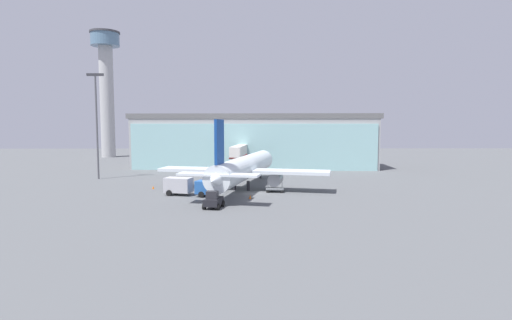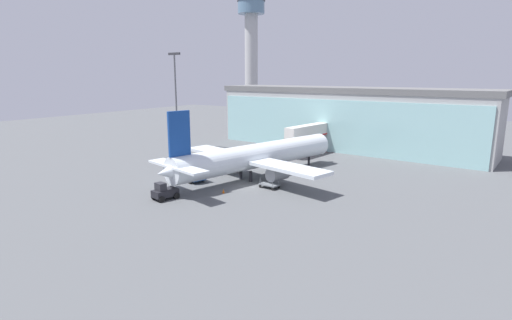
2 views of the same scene
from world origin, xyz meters
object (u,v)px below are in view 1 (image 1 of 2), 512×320
(catering_truck, at_px, (187,186))
(safety_cone_nose, at_px, (250,197))
(safety_cone_wingtip, at_px, (153,187))
(pushback_tug, at_px, (213,201))
(control_tower, at_px, (106,80))
(apron_light_mast, at_px, (97,118))
(airplane, at_px, (244,168))
(jet_bridge, at_px, (239,152))
(baggage_cart, at_px, (275,189))

(catering_truck, height_order, safety_cone_nose, catering_truck)
(catering_truck, bearing_deg, safety_cone_wingtip, 152.60)
(pushback_tug, height_order, safety_cone_nose, pushback_tug)
(catering_truck, distance_m, safety_cone_nose, 10.06)
(control_tower, xyz_separation_m, catering_truck, (37.64, -73.01, -23.66))
(apron_light_mast, height_order, airplane, apron_light_mast)
(control_tower, distance_m, apron_light_mast, 58.31)
(jet_bridge, height_order, pushback_tug, jet_bridge)
(baggage_cart, bearing_deg, safety_cone_nose, -119.00)
(apron_light_mast, bearing_deg, catering_truck, -42.72)
(control_tower, bearing_deg, baggage_cart, -53.95)
(jet_bridge, bearing_deg, apron_light_mast, 114.97)
(control_tower, height_order, pushback_tug, control_tower)
(apron_light_mast, height_order, safety_cone_nose, apron_light_mast)
(pushback_tug, bearing_deg, control_tower, 38.40)
(apron_light_mast, bearing_deg, control_tower, 107.64)
(apron_light_mast, xyz_separation_m, safety_cone_nose, (29.99, -21.72, -11.78))
(catering_truck, height_order, safety_cone_wingtip, catering_truck)
(control_tower, distance_m, baggage_cart, 90.30)
(airplane, relative_size, safety_cone_nose, 63.15)
(jet_bridge, xyz_separation_m, catering_truck, (-7.08, -28.01, -3.24))
(control_tower, xyz_separation_m, pushback_tug, (42.54, -82.32, -24.15))
(safety_cone_nose, bearing_deg, pushback_tug, -125.96)
(baggage_cart, distance_m, pushback_tug, 14.82)
(airplane, xyz_separation_m, safety_cone_nose, (1.01, -9.28, -3.18))
(control_tower, bearing_deg, jet_bridge, -45.18)
(apron_light_mast, distance_m, safety_cone_wingtip, 22.11)
(control_tower, xyz_separation_m, airplane, (46.20, -66.60, -21.67))
(control_tower, relative_size, apron_light_mast, 1.98)
(pushback_tug, relative_size, safety_cone_nose, 6.34)
(airplane, bearing_deg, apron_light_mast, 79.77)
(catering_truck, distance_m, pushback_tug, 10.52)
(apron_light_mast, xyz_separation_m, baggage_cart, (33.90, -16.09, -11.55))
(pushback_tug, height_order, safety_cone_wingtip, pushback_tug)
(control_tower, height_order, safety_cone_wingtip, control_tower)
(catering_truck, bearing_deg, airplane, 52.96)
(jet_bridge, relative_size, safety_cone_nose, 24.64)
(jet_bridge, relative_size, safety_cone_wingtip, 24.64)
(catering_truck, bearing_deg, jet_bridge, 91.94)
(baggage_cart, height_order, safety_cone_wingtip, baggage_cart)
(catering_truck, xyz_separation_m, baggage_cart, (13.49, 2.77, -0.97))
(baggage_cart, height_order, safety_cone_nose, baggage_cart)
(catering_truck, distance_m, safety_cone_wingtip, 9.16)
(pushback_tug, bearing_deg, jet_bridge, 7.73)
(airplane, xyz_separation_m, safety_cone_wingtip, (-15.14, -0.16, -3.18))
(airplane, distance_m, safety_cone_nose, 9.86)
(apron_light_mast, relative_size, pushback_tug, 5.89)
(safety_cone_wingtip, bearing_deg, jet_bridge, 57.88)
(apron_light_mast, height_order, pushback_tug, apron_light_mast)
(catering_truck, bearing_deg, pushback_tug, -46.13)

